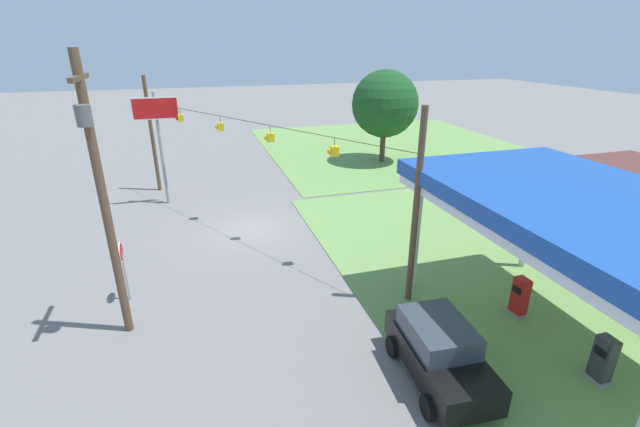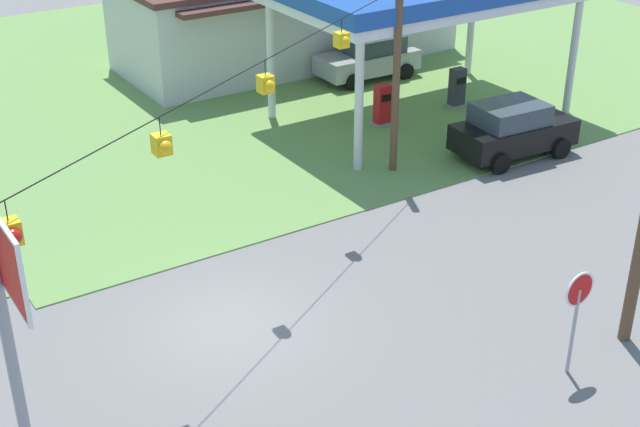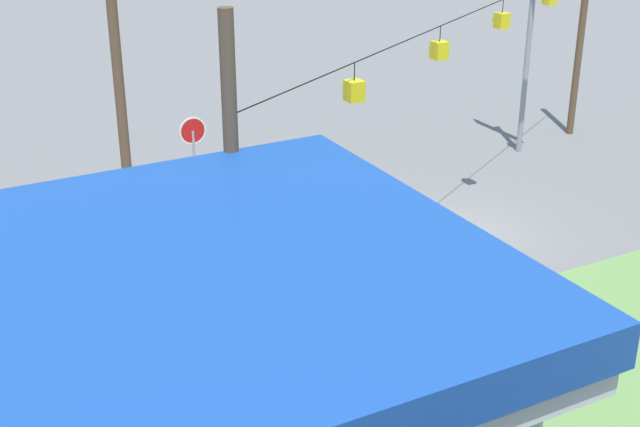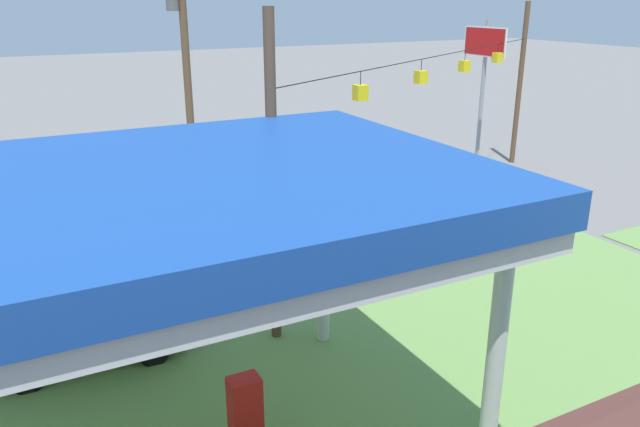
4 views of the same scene
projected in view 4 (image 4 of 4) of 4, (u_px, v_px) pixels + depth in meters
The scene contains 8 objects.
ground_plane at pixel (435, 219), 22.87m from camera, with size 160.00×160.00×0.00m, color slate.
gas_station_canopy at pixel (119, 213), 8.85m from camera, with size 10.90×6.93×5.31m.
fuel_pump_near at pixel (246, 417), 10.96m from camera, with size 0.71×0.56×1.52m.
car_at_pumps_front at pixel (89, 318), 13.88m from camera, with size 4.22×2.31×1.87m.
stop_sign_roadside at pixel (242, 155), 24.60m from camera, with size 0.80×0.08×2.50m.
stop_sign_overhead at pixel (484, 63), 27.34m from camera, with size 0.22×2.60×6.81m.
utility_pole_main at pixel (186, 70), 22.42m from camera, with size 2.20×0.44×9.35m.
signal_span_gantry at pixel (442, 106), 21.52m from camera, with size 17.28×10.24×7.55m.
Camera 4 is at (13.67, 17.17, 7.71)m, focal length 35.00 mm.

